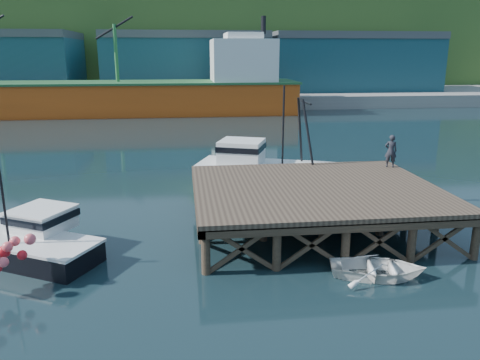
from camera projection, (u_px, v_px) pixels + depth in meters
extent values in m
plane|color=black|center=(205.00, 231.00, 23.15)|extent=(300.00, 300.00, 0.00)
cube|color=brown|center=(315.00, 188.00, 23.28)|extent=(12.00, 10.00, 0.25)
cube|color=#473828|center=(348.00, 228.00, 18.69)|extent=(12.00, 0.30, 0.35)
cylinder|color=#473828|center=(206.00, 255.00, 18.42)|extent=(0.36, 0.36, 2.60)
cylinder|color=#473828|center=(475.00, 242.00, 19.75)|extent=(0.36, 0.36, 2.60)
cylinder|color=#473828|center=(198.00, 189.00, 27.43)|extent=(0.36, 0.36, 2.60)
cylinder|color=#473828|center=(383.00, 183.00, 28.76)|extent=(0.36, 0.36, 2.60)
cube|color=gray|center=(187.00, 94.00, 89.98)|extent=(160.00, 40.00, 2.00)
cube|color=#1B495B|center=(186.00, 65.00, 83.75)|extent=(28.00, 16.00, 9.00)
cube|color=#1B495B|center=(348.00, 65.00, 87.27)|extent=(30.00, 16.00, 9.00)
cube|color=#D55014|center=(105.00, 99.00, 67.17)|extent=(55.00, 9.50, 4.40)
cube|color=#26592D|center=(104.00, 83.00, 66.57)|extent=(55.50, 10.00, 0.30)
cube|color=silver|center=(243.00, 61.00, 68.14)|extent=(9.00, 9.00, 6.00)
cube|color=silver|center=(243.00, 37.00, 67.28)|extent=(5.00, 7.00, 1.20)
cylinder|color=black|center=(263.00, 25.00, 67.18)|extent=(0.70, 0.70, 2.50)
cube|color=#2D511E|center=(184.00, 43.00, 116.12)|extent=(220.00, 50.00, 22.00)
cube|color=black|center=(23.00, 249.00, 19.81)|extent=(6.96, 5.27, 0.91)
cube|color=silver|center=(22.00, 239.00, 19.68)|extent=(7.10, 5.37, 0.12)
cube|color=silver|center=(42.00, 220.00, 20.64)|extent=(2.97, 2.97, 0.91)
cube|color=black|center=(41.00, 216.00, 20.59)|extent=(3.13, 3.13, 0.30)
cylinder|color=black|center=(4.00, 207.00, 18.67)|extent=(0.10, 0.10, 3.25)
sphere|color=#FF5D65|center=(18.00, 255.00, 17.14)|extent=(0.43, 0.43, 0.43)
sphere|color=red|center=(0.00, 257.00, 16.56)|extent=(0.43, 0.43, 0.43)
cube|color=beige|center=(275.00, 179.00, 29.74)|extent=(10.28, 6.59, 1.59)
cube|color=silver|center=(275.00, 166.00, 29.52)|extent=(10.50, 6.82, 0.13)
cube|color=silver|center=(241.00, 155.00, 29.06)|extent=(3.36, 3.25, 1.59)
cube|color=black|center=(241.00, 150.00, 28.97)|extent=(3.47, 3.37, 0.35)
cylinder|color=black|center=(283.00, 129.00, 28.96)|extent=(0.12, 0.12, 5.30)
imported|color=white|center=(378.00, 268.00, 18.25)|extent=(4.18, 3.38, 0.76)
imported|color=#212229|center=(391.00, 151.00, 26.88)|extent=(0.80, 0.65, 1.89)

